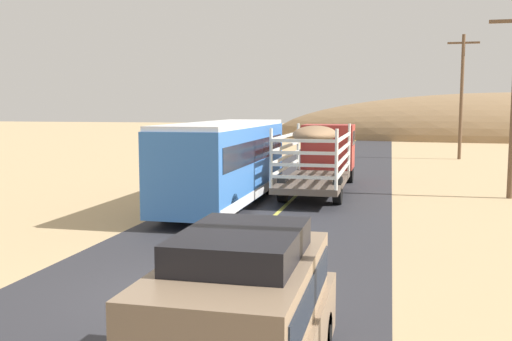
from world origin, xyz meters
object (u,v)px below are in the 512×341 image
(suv_near, at_px, (242,320))
(livestock_truck, at_px, (323,150))
(bus, at_px, (225,161))
(power_pole_far, at_px, (462,93))

(suv_near, relative_size, livestock_truck, 0.48)
(livestock_truck, bearing_deg, bus, -117.34)
(suv_near, distance_m, power_pole_far, 38.12)
(livestock_truck, height_order, power_pole_far, power_pole_far)
(bus, height_order, power_pole_far, power_pole_far)
(bus, distance_m, power_pole_far, 25.82)
(bus, bearing_deg, suv_near, -72.96)
(bus, xyz_separation_m, power_pole_far, (11.01, 23.16, 3.03))
(suv_near, bearing_deg, livestock_truck, 93.69)
(bus, bearing_deg, power_pole_far, 64.56)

